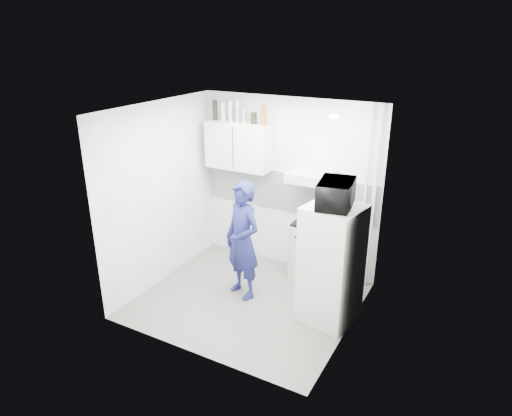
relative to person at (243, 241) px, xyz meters
The scene contains 24 objects.
floor 0.84m from the person, 38.87° to the right, with size 2.80×2.80×0.00m, color #66655B.
ceiling 1.78m from the person, 38.87° to the right, with size 2.80×2.80×0.00m, color white.
wall_back 1.24m from the person, 82.97° to the left, with size 2.80×2.80×0.00m, color white.
wall_left 1.35m from the person, behind, with size 2.60×2.60×0.00m, color white.
wall_right 1.62m from the person, ahead, with size 2.60×2.60×0.00m, color white.
person is the anchor object (origin of this frame).
stove 1.18m from the person, 52.84° to the left, with size 0.55×0.55×0.88m, color beige.
fridge 1.24m from the person, ahead, with size 0.64×0.64×1.53m, color silver.
stove_top 1.12m from the person, 52.84° to the left, with size 0.53×0.53×0.03m, color black.
saucepan 1.10m from the person, 56.58° to the left, with size 0.17×0.17×0.09m, color silver.
microwave 1.51m from the person, ahead, with size 0.39×0.57×0.32m, color black.
bottle_a 2.07m from the person, 136.64° to the left, with size 0.07×0.07×0.29m, color black.
bottle_b 1.99m from the person, 132.25° to the left, with size 0.07×0.07×0.27m, color #B2B7BC.
bottle_c 1.95m from the person, 127.95° to the left, with size 0.07×0.07×0.30m, color silver.
bottle_d 1.91m from the person, 123.08° to the left, with size 0.07×0.07×0.31m, color silver.
canister_a 1.83m from the person, 118.23° to the left, with size 0.08×0.08×0.19m, color silver.
canister_b 1.78m from the person, 110.15° to the left, with size 0.08×0.08×0.16m, color black.
bottle_e 1.80m from the person, 101.46° to the left, with size 0.07×0.07×0.27m, color brown.
upper_cabinet 1.53m from the person, 122.37° to the left, with size 1.00×0.35×0.70m, color silver.
range_hood 1.30m from the person, 56.36° to the left, with size 0.60×0.50×0.14m, color beige.
backsplash 1.19m from the person, 82.88° to the left, with size 2.74×0.03×0.60m, color white.
pipe_a 1.85m from the person, 36.28° to the left, with size 0.05×0.05×2.60m, color beige.
pipe_b 1.76m from the person, 38.68° to the left, with size 0.04×0.04×2.60m, color beige.
ceiling_spot_fixture 2.09m from the person, ahead, with size 0.10×0.10×0.02m, color white.
Camera 1 is at (2.67, -4.66, 3.46)m, focal length 32.00 mm.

